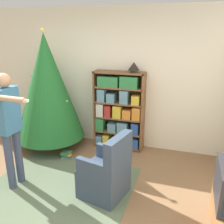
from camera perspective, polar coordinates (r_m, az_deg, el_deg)
ground_plane at (r=3.53m, az=-12.72°, el=-20.56°), size 14.00×14.00×0.00m
wall_back at (r=4.83m, az=-0.70°, el=7.68°), size 8.00×0.10×2.60m
area_rug at (r=3.85m, az=-11.93°, el=-16.69°), size 2.05×1.80×0.01m
bookshelf at (r=4.68m, az=1.52°, el=0.25°), size 0.94×0.29×1.48m
christmas_tree at (r=4.76m, az=-14.53°, el=5.47°), size 1.28×1.28×2.22m
armchair at (r=3.49m, az=-1.31°, el=-14.04°), size 0.68×0.67×0.92m
standing_person at (r=3.69m, az=-22.37°, el=-2.16°), size 0.62×0.50×1.66m
table_lamp at (r=4.44m, az=5.01°, el=10.31°), size 0.20×0.20×0.18m
book_pile_near_tree at (r=4.61m, az=-10.38°, el=-9.59°), size 0.22×0.17×0.11m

